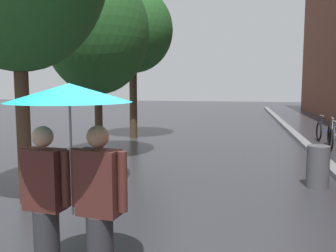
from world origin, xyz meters
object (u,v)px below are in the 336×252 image
object	(u,v)px
street_tree_1	(97,32)
parked_bicycle_8	(334,131)
litter_bin	(318,167)
street_tree_2	(133,31)
couple_under_umbrella	(71,152)

from	to	relation	value
street_tree_1	parked_bicycle_8	distance (m)	9.07
litter_bin	street_tree_2	bearing A→B (deg)	133.51
street_tree_2	couple_under_umbrella	size ratio (longest dim) A/B	2.72
couple_under_umbrella	litter_bin	bearing A→B (deg)	54.28
couple_under_umbrella	parked_bicycle_8	bearing A→B (deg)	65.25
couple_under_umbrella	street_tree_2	bearing A→B (deg)	103.07
couple_under_umbrella	litter_bin	xyz separation A→B (m)	(3.18, 4.43, -1.01)
parked_bicycle_8	street_tree_1	bearing A→B (deg)	-148.12
street_tree_2	litter_bin	distance (m)	8.88
street_tree_1	couple_under_umbrella	xyz separation A→B (m)	(2.24, -6.35, -2.04)
street_tree_1	parked_bicycle_8	size ratio (longest dim) A/B	4.70
street_tree_1	litter_bin	size ratio (longest dim) A/B	6.08
street_tree_2	parked_bicycle_8	distance (m)	8.28
street_tree_1	couple_under_umbrella	distance (m)	7.03
street_tree_2	litter_bin	size ratio (longest dim) A/B	6.68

